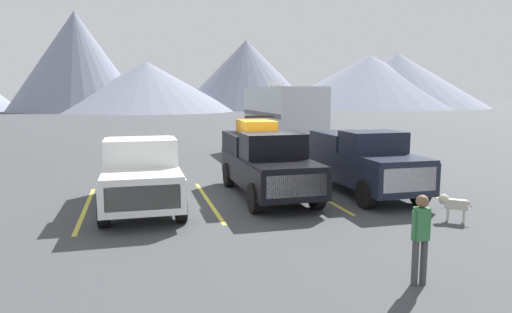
# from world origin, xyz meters

# --- Properties ---
(ground_plane) EXTENTS (240.00, 240.00, 0.00)m
(ground_plane) POSITION_xyz_m (0.00, 0.00, 0.00)
(ground_plane) COLOR #3F4244
(pickup_truck_a) EXTENTS (2.21, 5.37, 2.08)m
(pickup_truck_a) POSITION_xyz_m (-3.81, -0.48, 1.08)
(pickup_truck_a) COLOR white
(pickup_truck_a) RESTS_ON ground
(pickup_truck_b) EXTENTS (2.13, 5.59, 2.58)m
(pickup_truck_b) POSITION_xyz_m (0.16, 0.01, 1.17)
(pickup_truck_b) COLOR black
(pickup_truck_b) RESTS_ON ground
(pickup_truck_c) EXTENTS (2.07, 5.23, 2.13)m
(pickup_truck_c) POSITION_xyz_m (3.39, -0.54, 1.12)
(pickup_truck_c) COLOR black
(pickup_truck_c) RESTS_ON ground
(lot_stripe_a) EXTENTS (0.12, 5.50, 0.01)m
(lot_stripe_a) POSITION_xyz_m (-5.42, -0.36, 0.00)
(lot_stripe_a) COLOR gold
(lot_stripe_a) RESTS_ON ground
(lot_stripe_b) EXTENTS (0.12, 5.50, 0.01)m
(lot_stripe_b) POSITION_xyz_m (-1.81, -0.36, 0.00)
(lot_stripe_b) COLOR gold
(lot_stripe_b) RESTS_ON ground
(lot_stripe_c) EXTENTS (0.12, 5.50, 0.01)m
(lot_stripe_c) POSITION_xyz_m (1.81, -0.36, 0.00)
(lot_stripe_c) COLOR gold
(lot_stripe_c) RESTS_ON ground
(lot_stripe_d) EXTENTS (0.12, 5.50, 0.01)m
(lot_stripe_d) POSITION_xyz_m (5.42, -0.36, 0.00)
(lot_stripe_d) COLOR gold
(lot_stripe_d) RESTS_ON ground
(camper_trailer_a) EXTENTS (2.51, 8.27, 3.93)m
(camper_trailer_a) POSITION_xyz_m (3.67, 9.13, 2.07)
(camper_trailer_a) COLOR silver
(camper_trailer_a) RESTS_ON ground
(person_b) EXTENTS (0.36, 0.22, 1.61)m
(person_b) POSITION_xyz_m (0.80, -7.55, 0.93)
(person_b) COLOR #3F3F42
(person_b) RESTS_ON ground
(dog) EXTENTS (0.67, 0.61, 0.71)m
(dog) POSITION_xyz_m (4.00, -4.25, 0.48)
(dog) COLOR beige
(dog) RESTS_ON ground
(mountain_ridge) EXTENTS (157.98, 47.10, 17.97)m
(mountain_ridge) POSITION_xyz_m (-5.28, 78.86, 7.38)
(mountain_ridge) COLOR gray
(mountain_ridge) RESTS_ON ground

